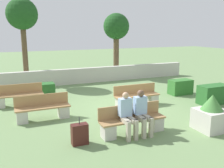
% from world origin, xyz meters
% --- Properties ---
extents(ground_plane, '(60.00, 60.00, 0.00)m').
position_xyz_m(ground_plane, '(0.00, 0.00, 0.00)').
color(ground_plane, '#6B8956').
extents(perimeter_wall, '(13.65, 0.30, 0.90)m').
position_xyz_m(perimeter_wall, '(0.00, 5.25, 0.45)').
color(perimeter_wall, beige).
rests_on(perimeter_wall, ground_plane).
extents(bench_front, '(2.09, 0.49, 0.87)m').
position_xyz_m(bench_front, '(-0.87, -2.50, 0.35)').
color(bench_front, '#A37A4C').
rests_on(bench_front, ground_plane).
extents(bench_left_side, '(1.89, 0.48, 0.87)m').
position_xyz_m(bench_left_side, '(-3.21, -0.18, 0.34)').
color(bench_left_side, '#A37A4C').
rests_on(bench_left_side, ground_plane).
extents(bench_right_side, '(1.95, 0.48, 0.87)m').
position_xyz_m(bench_right_side, '(-3.87, 1.98, 0.34)').
color(bench_right_side, '#A37A4C').
rests_on(bench_right_side, ground_plane).
extents(bench_back, '(1.94, 0.48, 0.87)m').
position_xyz_m(bench_back, '(0.63, -0.04, 0.34)').
color(bench_back, '#A37A4C').
rests_on(bench_back, ground_plane).
extents(person_seated_man, '(0.38, 0.63, 1.34)m').
position_xyz_m(person_seated_man, '(-1.13, -2.64, 0.74)').
color(person_seated_man, '#B2A893').
rests_on(person_seated_man, ground_plane).
extents(person_seated_woman, '(0.38, 0.63, 1.36)m').
position_xyz_m(person_seated_woman, '(-0.62, -2.64, 0.75)').
color(person_seated_woman, '#B2A893').
rests_on(person_seated_woman, ground_plane).
extents(hedge_block_near_left, '(1.14, 0.67, 0.62)m').
position_xyz_m(hedge_block_near_left, '(-2.79, 3.06, 0.31)').
color(hedge_block_near_left, '#286028').
rests_on(hedge_block_near_left, ground_plane).
extents(hedge_block_near_right, '(1.36, 0.65, 0.81)m').
position_xyz_m(hedge_block_near_right, '(3.83, -1.06, 0.40)').
color(hedge_block_near_right, '#286028').
rests_on(hedge_block_near_right, ground_plane).
extents(hedge_block_mid_left, '(1.12, 0.61, 0.72)m').
position_xyz_m(hedge_block_mid_left, '(3.56, 0.82, 0.36)').
color(hedge_block_mid_left, '#33702D').
rests_on(hedge_block_mid_left, ground_plane).
extents(planter_corner_left, '(0.90, 0.90, 1.15)m').
position_xyz_m(planter_corner_left, '(1.55, -3.23, 0.51)').
color(planter_corner_left, beige).
rests_on(planter_corner_left, ground_plane).
extents(suitcase, '(0.45, 0.25, 0.79)m').
position_xyz_m(suitcase, '(-2.56, -2.60, 0.30)').
color(suitcase, '#471E19').
rests_on(suitcase, ground_plane).
extents(tree_leftmost, '(1.76, 1.76, 4.87)m').
position_xyz_m(tree_leftmost, '(-3.20, 6.48, 3.87)').
color(tree_leftmost, brown).
rests_on(tree_leftmost, ground_plane).
extents(tree_center_left, '(1.71, 1.71, 4.21)m').
position_xyz_m(tree_center_left, '(2.63, 6.53, 3.21)').
color(tree_center_left, brown).
rests_on(tree_center_left, ground_plane).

